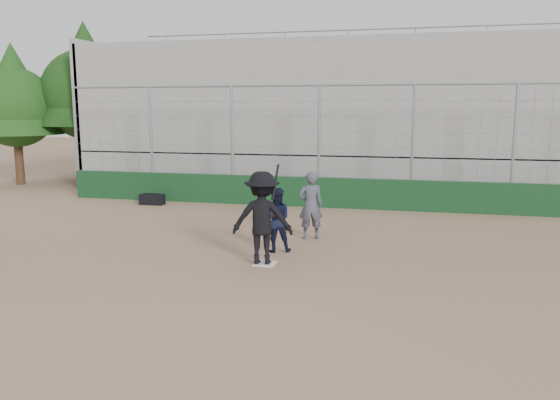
% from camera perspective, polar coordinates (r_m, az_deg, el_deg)
% --- Properties ---
extents(ground, '(90.00, 90.00, 0.00)m').
position_cam_1_polar(ground, '(11.66, -1.59, -6.70)').
color(ground, brown).
rests_on(ground, ground).
extents(home_plate, '(0.44, 0.44, 0.02)m').
position_cam_1_polar(home_plate, '(11.66, -1.59, -6.64)').
color(home_plate, white).
rests_on(home_plate, ground).
extents(backstop, '(18.10, 0.25, 4.04)m').
position_cam_1_polar(backstop, '(18.20, 4.05, 2.25)').
color(backstop, '#103318').
rests_on(backstop, ground).
extents(bleachers, '(20.25, 6.70, 6.98)m').
position_cam_1_polar(bleachers, '(22.95, 6.11, 8.65)').
color(bleachers, gray).
rests_on(bleachers, ground).
extents(tree_left, '(4.48, 4.48, 7.00)m').
position_cam_1_polar(tree_left, '(25.88, -19.60, 11.50)').
color(tree_left, '#362113').
rests_on(tree_left, ground).
extents(tree_right, '(3.84, 3.84, 6.00)m').
position_cam_1_polar(tree_right, '(26.10, -26.02, 9.69)').
color(tree_right, '#382314').
rests_on(tree_right, ground).
extents(batter_at_plate, '(1.37, 0.91, 2.10)m').
position_cam_1_polar(batter_at_plate, '(11.45, -1.87, -1.90)').
color(batter_at_plate, black).
rests_on(batter_at_plate, ground).
extents(catcher_crouched, '(0.87, 0.78, 1.03)m').
position_cam_1_polar(catcher_crouched, '(12.49, -0.44, -3.18)').
color(catcher_crouched, black).
rests_on(catcher_crouched, ground).
extents(umpire, '(0.73, 0.60, 1.54)m').
position_cam_1_polar(umpire, '(13.74, 3.21, -0.91)').
color(umpire, '#434855').
rests_on(umpire, ground).
extents(equipment_bag, '(0.85, 0.38, 0.40)m').
position_cam_1_polar(equipment_bag, '(19.21, -13.22, 0.07)').
color(equipment_bag, black).
rests_on(equipment_bag, ground).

